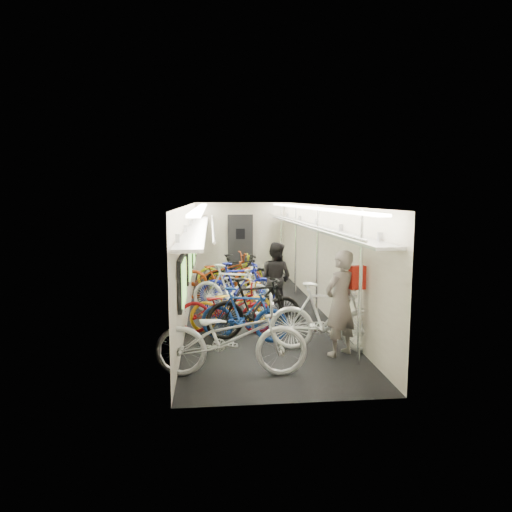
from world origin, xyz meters
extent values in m
plane|color=black|center=(0.00, 0.00, 0.00)|extent=(10.00, 10.00, 0.00)
plane|color=white|center=(0.00, 0.00, 2.40)|extent=(10.00, 10.00, 0.00)
plane|color=beige|center=(-1.50, 0.00, 1.20)|extent=(0.00, 10.00, 10.00)
plane|color=beige|center=(1.50, 0.00, 1.20)|extent=(0.00, 10.00, 10.00)
plane|color=beige|center=(0.00, 5.00, 1.20)|extent=(3.00, 0.00, 3.00)
plane|color=beige|center=(0.00, -5.00, 1.20)|extent=(3.00, 0.00, 3.00)
cube|color=black|center=(-1.46, -3.20, 1.25)|extent=(0.06, 1.10, 0.80)
cube|color=#88D35C|center=(-1.42, -3.20, 1.25)|extent=(0.02, 0.96, 0.66)
cube|color=black|center=(-1.46, -1.00, 1.25)|extent=(0.06, 1.10, 0.80)
cube|color=#88D35C|center=(-1.42, -1.00, 1.25)|extent=(0.02, 0.96, 0.66)
cube|color=black|center=(-1.46, 1.20, 1.25)|extent=(0.06, 1.10, 0.80)
cube|color=#88D35C|center=(-1.42, 1.20, 1.25)|extent=(0.02, 0.96, 0.66)
cube|color=black|center=(-1.46, 3.40, 1.25)|extent=(0.06, 1.10, 0.80)
cube|color=#88D35C|center=(-1.42, 3.40, 1.25)|extent=(0.02, 0.96, 0.66)
cube|color=yellow|center=(-1.45, -2.10, 1.30)|extent=(0.02, 0.22, 0.30)
cube|color=yellow|center=(-1.45, 0.10, 1.30)|extent=(0.02, 0.22, 0.30)
cube|color=yellow|center=(-1.45, 2.30, 1.30)|extent=(0.02, 0.22, 0.30)
cube|color=black|center=(0.00, 4.94, 1.00)|extent=(0.85, 0.08, 2.00)
cube|color=#999BA0|center=(-1.28, 0.00, 1.92)|extent=(0.40, 9.70, 0.05)
cube|color=#999BA0|center=(1.28, 0.00, 1.92)|extent=(0.40, 9.70, 0.05)
cylinder|color=silver|center=(-0.95, 0.00, 2.02)|extent=(0.04, 9.70, 0.04)
cylinder|color=silver|center=(0.95, 0.00, 2.02)|extent=(0.04, 9.70, 0.04)
cube|color=white|center=(-1.20, 0.00, 2.34)|extent=(0.18, 9.60, 0.04)
cube|color=white|center=(1.20, 0.00, 2.34)|extent=(0.18, 9.60, 0.04)
cylinder|color=silver|center=(1.25, -3.80, 1.20)|extent=(0.05, 0.05, 2.38)
cylinder|color=silver|center=(1.25, -1.00, 1.20)|extent=(0.05, 0.05, 2.38)
cylinder|color=silver|center=(1.25, 1.50, 1.20)|extent=(0.05, 0.05, 2.38)
cylinder|color=silver|center=(1.25, 4.00, 1.20)|extent=(0.05, 0.05, 2.38)
imported|color=silver|center=(-0.72, -4.01, 0.57)|extent=(2.24, 0.95, 1.15)
imported|color=navy|center=(-0.42, -2.43, 0.49)|extent=(1.68, 0.95, 0.98)
imported|color=maroon|center=(-0.72, -1.92, 0.48)|extent=(1.87, 0.83, 0.95)
imported|color=black|center=(-0.20, -2.19, 0.56)|extent=(1.94, 0.99, 1.12)
imported|color=gold|center=(-0.60, -1.56, 0.46)|extent=(1.86, 1.24, 0.92)
imported|color=white|center=(-0.54, -0.53, 0.56)|extent=(1.92, 1.15, 1.12)
imported|color=#AFB0B4|center=(-0.38, 0.43, 0.46)|extent=(1.78, 0.68, 0.92)
imported|color=navy|center=(-0.36, 0.04, 0.54)|extent=(1.86, 0.75, 1.09)
imported|color=#9C3511|center=(-0.75, 1.30, 0.58)|extent=(2.30, 1.20, 1.15)
imported|color=black|center=(-0.27, 1.48, 0.55)|extent=(1.89, 0.83, 1.10)
imported|color=#C8D213|center=(-0.45, 2.33, 0.49)|extent=(1.88, 0.70, 0.98)
imported|color=white|center=(0.93, -3.13, 0.59)|extent=(2.02, 0.98, 1.17)
imported|color=#5F5E63|center=(-0.40, 2.87, 0.44)|extent=(1.76, 0.84, 0.89)
imported|color=gray|center=(1.09, -3.32, 0.87)|extent=(0.76, 0.69, 1.73)
imported|color=black|center=(0.43, -0.51, 0.80)|extent=(0.98, 0.96, 1.59)
cube|color=red|center=(1.37, -3.29, 1.28)|extent=(0.28, 0.19, 0.38)
camera|label=1|loc=(-0.99, -10.37, 2.57)|focal=32.00mm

